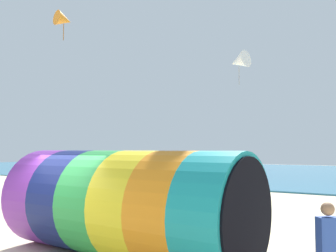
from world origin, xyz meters
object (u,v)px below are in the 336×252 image
Objects in this scene: kite_white_delta at (239,61)px; bystander_near_water at (55,184)px; giant_inflatable_tube at (125,204)px; kite_orange_delta at (64,20)px; kite_handler at (329,252)px; bystander_far_left at (47,185)px.

kite_white_delta is 1.09× the size of bystander_near_water.
kite_orange_delta reaches higher than giant_inflatable_tube.
kite_handler is 14.90m from kite_orange_delta.
kite_white_delta is (-5.60, 10.27, 6.08)m from kite_handler.
bystander_far_left is (-1.87, 0.81, -7.67)m from kite_orange_delta.
bystander_near_water is at bearing 146.96° from giant_inflatable_tube.
kite_orange_delta is 0.76× the size of bystander_far_left.
kite_handler is at bearing -25.00° from bystander_near_water.
bystander_far_left reaches higher than bystander_near_water.
giant_inflatable_tube is at bearing -29.77° from bystander_far_left.
kite_handler is 16.33m from bystander_near_water.
bystander_far_left is at bearing 158.16° from kite_handler.
kite_orange_delta is at bearing -138.35° from kite_white_delta.
bystander_far_left is at bearing -149.66° from kite_white_delta.
giant_inflatable_tube is 4.27× the size of bystander_near_water.
kite_handler is 0.99× the size of bystander_far_left.
kite_white_delta is at bearing 95.27° from giant_inflatable_tube.
kite_orange_delta reaches higher than kite_white_delta.
kite_white_delta reaches higher than bystander_near_water.
bystander_near_water is at bearing 142.97° from kite_orange_delta.
bystander_near_water is (-9.19, -3.37, -6.20)m from kite_white_delta.
kite_handler is 1.04× the size of kite_white_delta.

